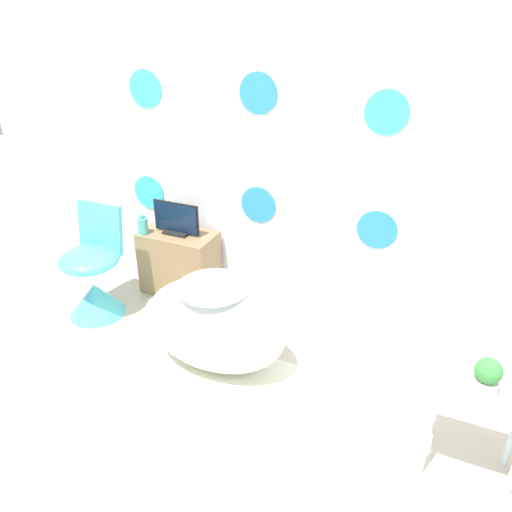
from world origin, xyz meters
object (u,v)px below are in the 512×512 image
at_px(vase, 143,225).
at_px(potted_plant_left, 487,378).
at_px(chair, 94,280).
at_px(bathtub, 215,325).
at_px(tv, 176,220).

relative_size(vase, potted_plant_left, 0.75).
bearing_deg(potted_plant_left, chair, 171.52).
height_order(vase, potted_plant_left, potted_plant_left).
height_order(bathtub, vase, vase).
distance_m(chair, vase, 0.54).
xyz_separation_m(bathtub, chair, (-1.08, 0.16, -0.02)).
relative_size(tv, potted_plant_left, 1.84).
xyz_separation_m(tv, potted_plant_left, (2.19, -0.91, -0.02)).
xyz_separation_m(bathtub, potted_plant_left, (1.52, -0.23, 0.30)).
bearing_deg(bathtub, vase, 147.73).
relative_size(chair, vase, 5.32).
height_order(bathtub, potted_plant_left, potted_plant_left).
xyz_separation_m(vase, potted_plant_left, (2.43, -0.81, 0.02)).
height_order(tv, vase, tv).
height_order(bathtub, chair, chair).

